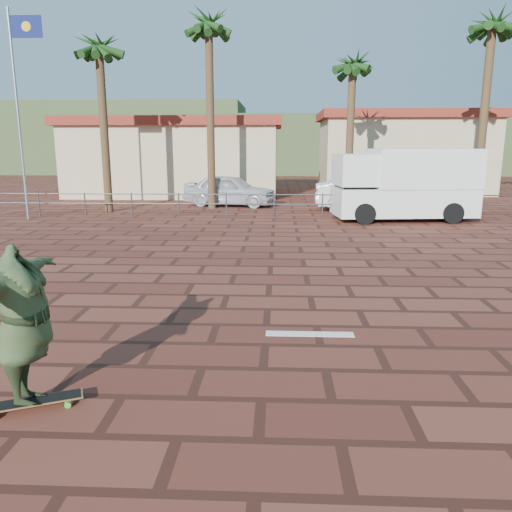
{
  "coord_description": "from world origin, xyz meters",
  "views": [
    {
      "loc": [
        0.18,
        -8.71,
        2.94
      ],
      "look_at": [
        -0.25,
        0.9,
        0.8
      ],
      "focal_mm": 35.0,
      "sensor_mm": 36.0,
      "label": 1
    }
  ],
  "objects": [
    {
      "name": "ground",
      "position": [
        0.0,
        0.0,
        0.0
      ],
      "size": [
        120.0,
        120.0,
        0.0
      ],
      "primitive_type": "plane",
      "color": "brown",
      "rests_on": "ground"
    },
    {
      "name": "paint_stripe",
      "position": [
        0.7,
        -1.2,
        0.0
      ],
      "size": [
        1.4,
        0.22,
        0.01
      ],
      "primitive_type": "cube",
      "color": "white",
      "rests_on": "ground"
    },
    {
      "name": "guardrail",
      "position": [
        0.0,
        12.0,
        0.68
      ],
      "size": [
        24.06,
        0.06,
        1.0
      ],
      "color": "#47494F",
      "rests_on": "ground"
    },
    {
      "name": "flagpole",
      "position": [
        -9.87,
        11.0,
        4.64
      ],
      "size": [
        1.3,
        0.1,
        8.0
      ],
      "color": "gray",
      "rests_on": "ground"
    },
    {
      "name": "palm_far_left",
      "position": [
        -7.5,
        13.5,
        6.83
      ],
      "size": [
        2.4,
        2.4,
        8.25
      ],
      "color": "brown",
      "rests_on": "ground"
    },
    {
      "name": "palm_left",
      "position": [
        -3.0,
        15.0,
        7.95
      ],
      "size": [
        2.4,
        2.4,
        9.45
      ],
      "color": "brown",
      "rests_on": "ground"
    },
    {
      "name": "palm_center",
      "position": [
        3.5,
        15.5,
        6.36
      ],
      "size": [
        2.4,
        2.4,
        7.75
      ],
      "color": "brown",
      "rests_on": "ground"
    },
    {
      "name": "palm_right",
      "position": [
        9.0,
        14.0,
        7.58
      ],
      "size": [
        2.4,
        2.4,
        9.05
      ],
      "color": "brown",
      "rests_on": "ground"
    },
    {
      "name": "building_west",
      "position": [
        -6.0,
        22.0,
        2.28
      ],
      "size": [
        12.6,
        7.6,
        4.5
      ],
      "color": "beige",
      "rests_on": "ground"
    },
    {
      "name": "building_east",
      "position": [
        8.0,
        24.0,
        2.54
      ],
      "size": [
        10.6,
        6.6,
        5.0
      ],
      "color": "beige",
      "rests_on": "ground"
    },
    {
      "name": "hill_front",
      "position": [
        0.0,
        50.0,
        3.0
      ],
      "size": [
        70.0,
        18.0,
        6.0
      ],
      "primitive_type": "cube",
      "color": "#384C28",
      "rests_on": "ground"
    },
    {
      "name": "hill_back",
      "position": [
        -22.0,
        56.0,
        4.0
      ],
      "size": [
        35.0,
        14.0,
        8.0
      ],
      "primitive_type": "cube",
      "color": "#384C28",
      "rests_on": "ground"
    },
    {
      "name": "longboard",
      "position": [
        -2.6,
        -3.67,
        0.09
      ],
      "size": [
        1.12,
        0.67,
        0.11
      ],
      "rotation": [
        0.0,
        0.0,
        0.42
      ],
      "color": "olive",
      "rests_on": "ground"
    },
    {
      "name": "skateboarder",
      "position": [
        -2.6,
        -3.67,
        1.01
      ],
      "size": [
        0.77,
        2.26,
        1.81
      ],
      "primitive_type": "imported",
      "rotation": [
        0.0,
        0.0,
        1.65
      ],
      "color": "#344626",
      "rests_on": "longboard"
    },
    {
      "name": "campervan",
      "position": [
        5.19,
        11.5,
        1.48
      ],
      "size": [
        5.62,
        2.82,
        2.81
      ],
      "rotation": [
        0.0,
        0.0,
        0.1
      ],
      "color": "white",
      "rests_on": "ground"
    },
    {
      "name": "car_silver",
      "position": [
        -2.23,
        16.0,
        0.78
      ],
      "size": [
        4.87,
        2.85,
        1.56
      ],
      "primitive_type": "imported",
      "rotation": [
        0.0,
        0.0,
        1.34
      ],
      "color": "silver",
      "rests_on": "ground"
    },
    {
      "name": "car_white",
      "position": [
        4.39,
        14.39,
        0.83
      ],
      "size": [
        5.14,
        2.03,
        1.66
      ],
      "primitive_type": "imported",
      "rotation": [
        0.0,
        0.0,
        1.52
      ],
      "color": "silver",
      "rests_on": "ground"
    }
  ]
}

